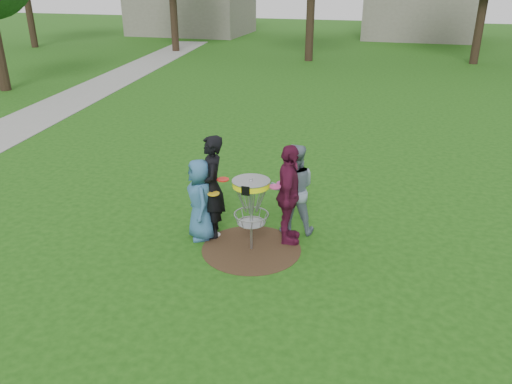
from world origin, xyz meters
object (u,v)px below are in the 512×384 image
(player_black, at_px, (212,187))
(disc_golf_basket, at_px, (251,198))
(player_maroon, at_px, (289,195))
(player_blue, at_px, (200,200))
(player_grey, at_px, (293,189))

(player_black, bearing_deg, disc_golf_basket, 45.89)
(player_maroon, bearing_deg, player_blue, 91.31)
(player_black, bearing_deg, player_grey, 88.12)
(player_blue, height_order, player_grey, player_grey)
(player_maroon, relative_size, disc_golf_basket, 1.35)
(player_black, distance_m, player_grey, 1.51)
(player_grey, xyz_separation_m, player_maroon, (0.00, -0.39, 0.05))
(player_grey, bearing_deg, player_blue, 9.64)
(player_grey, xyz_separation_m, disc_golf_basket, (-0.56, -0.87, 0.14))
(player_grey, height_order, disc_golf_basket, player_grey)
(player_blue, xyz_separation_m, disc_golf_basket, (1.02, -0.18, 0.24))
(player_blue, relative_size, player_grey, 0.88)
(player_blue, height_order, player_maroon, player_maroon)
(player_grey, height_order, player_maroon, player_maroon)
(player_black, xyz_separation_m, player_maroon, (1.41, 0.14, -0.04))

